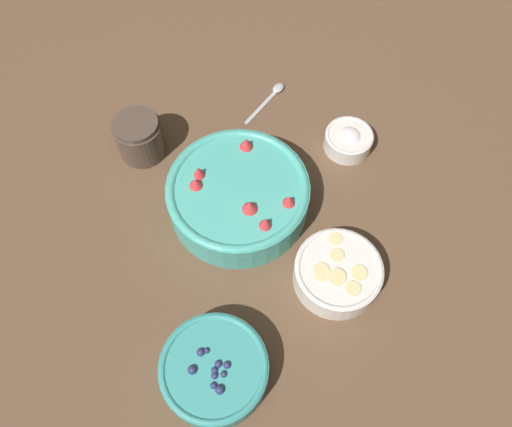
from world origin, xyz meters
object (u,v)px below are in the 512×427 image
(bowl_blueberries, at_px, (214,369))
(bowl_bananas, at_px, (338,272))
(jar_chocolate, at_px, (140,138))
(bowl_strawberries, at_px, (238,194))
(bowl_cream, at_px, (348,139))

(bowl_blueberries, bearing_deg, bowl_bananas, 128.12)
(bowl_bananas, xyz_separation_m, jar_chocolate, (-0.29, -0.38, 0.01))
(bowl_blueberries, height_order, jar_chocolate, jar_chocolate)
(bowl_strawberries, bearing_deg, bowl_bananas, 49.12)
(jar_chocolate, bearing_deg, bowl_blueberries, 20.08)
(bowl_strawberries, relative_size, bowl_blueberries, 1.53)
(jar_chocolate, bearing_deg, bowl_bananas, 52.61)
(bowl_cream, bearing_deg, bowl_blueberries, -29.28)
(bowl_strawberries, height_order, bowl_bananas, bowl_strawberries)
(bowl_strawberries, distance_m, bowl_bananas, 0.24)
(bowl_cream, xyz_separation_m, jar_chocolate, (0.01, -0.43, 0.02))
(bowl_strawberries, xyz_separation_m, jar_chocolate, (-0.14, -0.20, -0.00))
(bowl_bananas, bearing_deg, bowl_cream, 170.84)
(bowl_strawberries, distance_m, bowl_blueberries, 0.32)
(bowl_bananas, relative_size, bowl_cream, 1.57)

